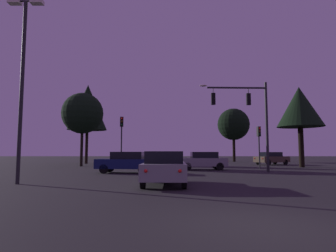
{
  "coord_description": "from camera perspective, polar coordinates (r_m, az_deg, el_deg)",
  "views": [
    {
      "loc": [
        -1.84,
        -5.87,
        1.47
      ],
      "look_at": [
        -1.8,
        17.1,
        3.58
      ],
      "focal_mm": 30.82,
      "sensor_mm": 36.0,
      "label": 1
    }
  ],
  "objects": [
    {
      "name": "ground_plane",
      "position": [
        30.47,
        3.39,
        -8.02
      ],
      "size": [
        168.0,
        168.0,
        0.0
      ],
      "primitive_type": "plane",
      "color": "black",
      "rests_on": "ground"
    },
    {
      "name": "car_crossing_right",
      "position": [
        21.23,
        -8.38,
        -7.03
      ],
      "size": [
        4.32,
        2.05,
        1.52
      ],
      "color": "#0F1947",
      "rests_on": "ground"
    },
    {
      "name": "tree_center_horizon",
      "position": [
        32.21,
        24.46,
        3.39
      ],
      "size": [
        4.55,
        4.55,
        8.15
      ],
      "color": "black",
      "rests_on": "ground"
    },
    {
      "name": "tree_behind_sign",
      "position": [
        40.09,
        -15.73,
        3.57
      ],
      "size": [
        5.16,
        5.16,
        10.55
      ],
      "color": "black",
      "rests_on": "ground"
    },
    {
      "name": "traffic_signal_mast_arm",
      "position": [
        22.88,
        15.48,
        3.03
      ],
      "size": [
        5.22,
        0.5,
        6.87
      ],
      "color": "#232326",
      "rests_on": "ground"
    },
    {
      "name": "car_crossing_left",
      "position": [
        24.87,
        6.79,
        -6.78
      ],
      "size": [
        4.16,
        1.91,
        1.52
      ],
      "color": "gray",
      "rests_on": "ground"
    },
    {
      "name": "tree_right_cluster",
      "position": [
        32.56,
        -16.65,
        2.4
      ],
      "size": [
        4.43,
        4.43,
        7.92
      ],
      "color": "black",
      "rests_on": "ground"
    },
    {
      "name": "traffic_light_corner_right",
      "position": [
        26.37,
        -9.28,
        -1.19
      ],
      "size": [
        0.34,
        0.38,
        4.7
      ],
      "color": "#232326",
      "rests_on": "ground"
    },
    {
      "name": "traffic_light_corner_left",
      "position": [
        27.27,
        17.45,
        -2.39
      ],
      "size": [
        0.37,
        0.39,
        3.81
      ],
      "color": "#232326",
      "rests_on": "ground"
    },
    {
      "name": "car_nearside_lane",
      "position": [
        13.22,
        -0.8,
        -8.18
      ],
      "size": [
        1.96,
        4.27,
        1.52
      ],
      "color": "gray",
      "rests_on": "ground"
    },
    {
      "name": "car_far_lane",
      "position": [
        36.9,
        19.67,
        -6.0
      ],
      "size": [
        4.58,
        3.55,
        1.52
      ],
      "color": "#473828",
      "rests_on": "ground"
    },
    {
      "name": "tree_left_far",
      "position": [
        47.94,
        12.7,
        0.3
      ],
      "size": [
        5.14,
        5.14,
        8.6
      ],
      "color": "black",
      "rests_on": "ground"
    },
    {
      "name": "parking_lot_lamp_post",
      "position": [
        15.84,
        -26.9,
        10.41
      ],
      "size": [
        1.7,
        0.36,
        8.97
      ],
      "color": "#232326",
      "rests_on": "ground"
    }
  ]
}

